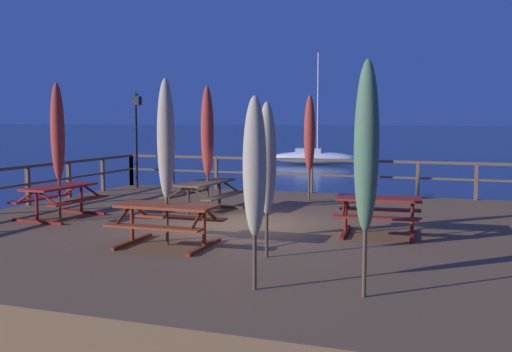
# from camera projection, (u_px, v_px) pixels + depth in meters

# --- Properties ---
(ground_plane) EXTENTS (600.00, 600.00, 0.00)m
(ground_plane) POSITION_uv_depth(u_px,v_px,m) (242.00, 262.00, 13.04)
(ground_plane) COLOR navy
(wooden_deck) EXTENTS (13.31, 12.46, 0.83)m
(wooden_deck) POSITION_uv_depth(u_px,v_px,m) (242.00, 244.00, 13.00)
(wooden_deck) COLOR brown
(wooden_deck) RESTS_ON ground
(railing_waterside_far) EXTENTS (13.11, 0.10, 1.09)m
(railing_waterside_far) POSITION_uv_depth(u_px,v_px,m) (311.00, 170.00, 18.59)
(railing_waterside_far) COLOR brown
(railing_waterside_far) RESTS_ON wooden_deck
(railing_side_left) EXTENTS (0.10, 12.26, 1.09)m
(railing_side_left) POSITION_uv_depth(u_px,v_px,m) (4.00, 181.00, 15.07)
(railing_side_left) COLOR brown
(railing_side_left) RESTS_ON wooden_deck
(picnic_table_mid_centre) EXTENTS (1.85, 1.44, 0.78)m
(picnic_table_mid_centre) POSITION_uv_depth(u_px,v_px,m) (167.00, 216.00, 10.79)
(picnic_table_mid_centre) COLOR #993819
(picnic_table_mid_centre) RESTS_ON wooden_deck
(picnic_table_mid_left) EXTENTS (1.50, 1.94, 0.78)m
(picnic_table_mid_left) POSITION_uv_depth(u_px,v_px,m) (60.00, 194.00, 13.87)
(picnic_table_mid_left) COLOR maroon
(picnic_table_mid_left) RESTS_ON wooden_deck
(picnic_table_back_left) EXTENTS (1.78, 1.54, 0.78)m
(picnic_table_back_left) POSITION_uv_depth(u_px,v_px,m) (379.00, 208.00, 11.80)
(picnic_table_back_left) COLOR maroon
(picnic_table_back_left) RESTS_ON wooden_deck
(picnic_table_mid_right) EXTENTS (1.52, 2.09, 0.78)m
(picnic_table_mid_right) POSITION_uv_depth(u_px,v_px,m) (205.00, 190.00, 14.79)
(picnic_table_mid_right) COLOR brown
(picnic_table_mid_right) RESTS_ON wooden_deck
(patio_umbrella_short_mid) EXTENTS (0.32, 0.32, 3.06)m
(patio_umbrella_short_mid) POSITION_uv_depth(u_px,v_px,m) (166.00, 140.00, 10.73)
(patio_umbrella_short_mid) COLOR #4C3828
(patio_umbrella_short_mid) RESTS_ON wooden_deck
(patio_umbrella_tall_front) EXTENTS (0.32, 0.32, 3.16)m
(patio_umbrella_tall_front) POSITION_uv_depth(u_px,v_px,m) (58.00, 133.00, 13.68)
(patio_umbrella_tall_front) COLOR #4C3828
(patio_umbrella_tall_front) RESTS_ON wooden_deck
(patio_umbrella_tall_mid_left) EXTENTS (0.32, 0.32, 2.63)m
(patio_umbrella_tall_mid_left) POSITION_uv_depth(u_px,v_px,m) (255.00, 167.00, 7.90)
(patio_umbrella_tall_mid_left) COLOR #4C3828
(patio_umbrella_tall_mid_left) RESTS_ON wooden_deck
(patio_umbrella_tall_back_left) EXTENTS (0.32, 0.32, 3.14)m
(patio_umbrella_tall_back_left) POSITION_uv_depth(u_px,v_px,m) (207.00, 132.00, 14.65)
(patio_umbrella_tall_back_left) COLOR #4C3828
(patio_umbrella_tall_back_left) RESTS_ON wooden_deck
(patio_umbrella_short_front) EXTENTS (0.32, 0.32, 3.00)m
(patio_umbrella_short_front) POSITION_uv_depth(u_px,v_px,m) (310.00, 134.00, 16.66)
(patio_umbrella_short_front) COLOR #4C3828
(patio_umbrella_short_front) RESTS_ON wooden_deck
(patio_umbrella_tall_back_right) EXTENTS (0.32, 0.32, 2.61)m
(patio_umbrella_tall_back_right) POSITION_uv_depth(u_px,v_px,m) (267.00, 159.00, 9.79)
(patio_umbrella_tall_back_right) COLOR #4C3828
(patio_umbrella_tall_back_right) RESTS_ON wooden_deck
(patio_umbrella_tall_mid_right) EXTENTS (0.32, 0.32, 3.08)m
(patio_umbrella_tall_mid_right) POSITION_uv_depth(u_px,v_px,m) (366.00, 148.00, 7.53)
(patio_umbrella_tall_mid_right) COLOR #4C3828
(patio_umbrella_tall_mid_right) RESTS_ON wooden_deck
(lamp_post_hooked) EXTENTS (0.49, 0.58, 3.20)m
(lamp_post_hooked) POSITION_uv_depth(u_px,v_px,m) (137.00, 125.00, 19.76)
(lamp_post_hooked) COLOR black
(lamp_post_hooked) RESTS_ON wooden_deck
(sailboat_distant) EXTENTS (6.17, 2.48, 7.72)m
(sailboat_distant) POSITION_uv_depth(u_px,v_px,m) (313.00, 157.00, 41.37)
(sailboat_distant) COLOR silver
(sailboat_distant) RESTS_ON ground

